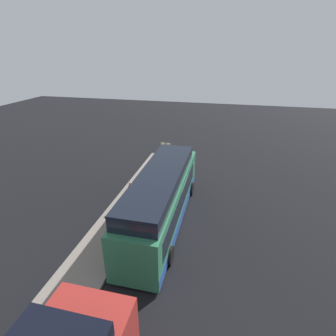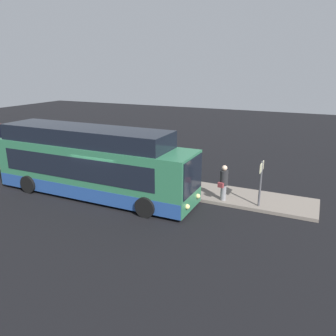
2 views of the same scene
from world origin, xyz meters
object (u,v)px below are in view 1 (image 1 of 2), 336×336
(bus_lead, at_px, (162,200))
(suitcase, at_px, (148,194))
(passenger_with_bags, at_px, (161,163))
(trash_bin, at_px, (127,212))
(passenger_boarding, at_px, (131,193))
(sign_post, at_px, (166,151))
(passenger_waiting, at_px, (148,184))

(bus_lead, distance_m, suitcase, 3.03)
(bus_lead, relative_size, suitcase, 12.32)
(passenger_with_bags, distance_m, suitcase, 4.39)
(passenger_with_bags, height_order, trash_bin, passenger_with_bags)
(trash_bin, bearing_deg, suitcase, -14.51)
(passenger_boarding, bearing_deg, trash_bin, -73.41)
(bus_lead, relative_size, trash_bin, 17.25)
(sign_post, height_order, trash_bin, sign_post)
(trash_bin, bearing_deg, sign_post, -3.23)
(suitcase, relative_size, sign_post, 0.41)
(passenger_waiting, bearing_deg, passenger_with_bags, -123.09)
(passenger_boarding, height_order, passenger_waiting, passenger_boarding)
(suitcase, xyz_separation_m, sign_post, (6.09, 0.15, 1.10))
(bus_lead, xyz_separation_m, trash_bin, (-0.18, 2.30, -1.13))
(bus_lead, xyz_separation_m, sign_post, (8.35, 1.82, -0.02))
(suitcase, bearing_deg, trash_bin, 165.49)
(bus_lead, xyz_separation_m, passenger_waiting, (2.72, 1.77, -0.56))
(bus_lead, height_order, passenger_with_bags, bus_lead)
(bus_lead, bearing_deg, trash_bin, 94.37)
(bus_lead, distance_m, passenger_with_bags, 6.86)
(passenger_with_bags, bearing_deg, passenger_boarding, 7.07)
(passenger_boarding, bearing_deg, suitcase, 68.56)
(bus_lead, bearing_deg, suitcase, 36.50)
(passenger_waiting, bearing_deg, bus_lead, 89.52)
(passenger_boarding, xyz_separation_m, suitcase, (1.18, -0.75, -0.66))
(passenger_with_bags, bearing_deg, passenger_waiting, 13.94)
(passenger_boarding, bearing_deg, passenger_waiting, 79.44)
(bus_lead, height_order, trash_bin, bus_lead)
(passenger_waiting, height_order, suitcase, passenger_waiting)
(passenger_with_bags, relative_size, trash_bin, 2.78)
(passenger_waiting, xyz_separation_m, suitcase, (-0.46, -0.10, -0.56))
(bus_lead, distance_m, passenger_waiting, 3.30)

